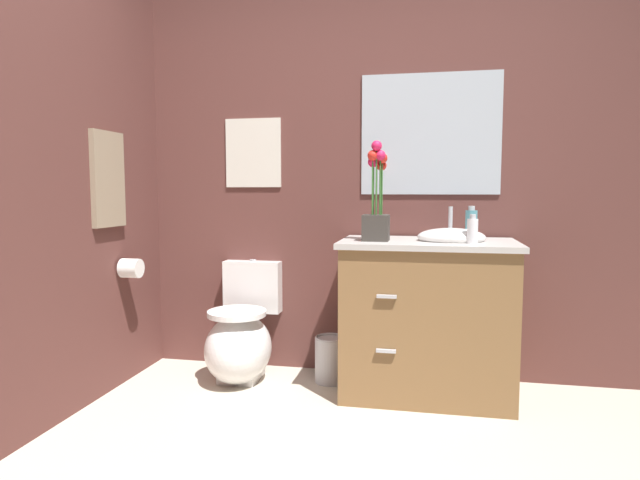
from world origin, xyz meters
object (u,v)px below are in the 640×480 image
object	(u,v)px
toilet	(241,339)
hanging_towel	(108,179)
wall_poster	(253,153)
toilet_paper_roll	(131,268)
lotion_bottle	(472,230)
vanity_cabinet	(427,316)
trash_bin	(330,359)
wall_mirror	(430,134)
flower_vase	(376,203)
soap_bottle	(471,224)

from	to	relation	value
toilet	hanging_towel	xyz separation A→B (m)	(-0.64, -0.30, 0.94)
wall_poster	toilet_paper_roll	world-z (taller)	wall_poster
lotion_bottle	hanging_towel	world-z (taller)	hanging_towel
vanity_cabinet	toilet	bearing A→B (deg)	178.60
trash_bin	toilet_paper_roll	size ratio (longest dim) A/B	2.47
wall_poster	wall_mirror	world-z (taller)	wall_mirror
flower_vase	lotion_bottle	distance (m)	0.52
soap_bottle	flower_vase	bearing A→B (deg)	-163.98
soap_bottle	lotion_bottle	size ratio (longest dim) A/B	1.25
flower_vase	wall_poster	bearing A→B (deg)	156.38
vanity_cabinet	hanging_towel	bearing A→B (deg)	-170.82
lotion_bottle	toilet_paper_roll	bearing A→B (deg)	-178.16
toilet_paper_roll	vanity_cabinet	bearing A→B (deg)	5.82
wall_poster	flower_vase	bearing A→B (deg)	-23.62
trash_bin	hanging_towel	distance (m)	1.61
flower_vase	hanging_towel	xyz separation A→B (m)	(-1.44, -0.22, 0.13)
toilet	wall_mirror	xyz separation A→B (m)	(1.08, 0.27, 1.21)
trash_bin	wall_poster	world-z (taller)	wall_poster
vanity_cabinet	flower_vase	size ratio (longest dim) A/B	1.95
toilet	trash_bin	distance (m)	0.54
vanity_cabinet	flower_vase	bearing A→B (deg)	-168.40
trash_bin	wall_mirror	distance (m)	1.44
toilet	flower_vase	xyz separation A→B (m)	(0.80, -0.08, 0.81)
flower_vase	toilet_paper_roll	bearing A→B (deg)	-175.36
lotion_bottle	wall_poster	world-z (taller)	wall_poster
lotion_bottle	trash_bin	size ratio (longest dim) A/B	0.55
hanging_towel	toilet_paper_roll	distance (m)	0.52
flower_vase	toilet_paper_roll	size ratio (longest dim) A/B	4.83
lotion_bottle	wall_mirror	world-z (taller)	wall_mirror
toilet	toilet_paper_roll	distance (m)	0.76
toilet	vanity_cabinet	size ratio (longest dim) A/B	0.67
wall_poster	toilet_paper_roll	size ratio (longest dim) A/B	3.86
toilet	lotion_bottle	distance (m)	1.47
vanity_cabinet	lotion_bottle	bearing A→B (deg)	-26.66
toilet_paper_roll	trash_bin	bearing A→B (deg)	13.07
soap_bottle	toilet_paper_roll	size ratio (longest dim) A/B	1.69
flower_vase	trash_bin	size ratio (longest dim) A/B	1.95
wall_poster	hanging_towel	world-z (taller)	wall_poster
trash_bin	toilet_paper_roll	distance (m)	1.27
wall_mirror	flower_vase	bearing A→B (deg)	-128.19
toilet	wall_mirror	size ratio (longest dim) A/B	0.86
hanging_towel	toilet_paper_roll	world-z (taller)	hanging_towel
toilet	wall_mirror	bearing A→B (deg)	13.92
trash_bin	wall_mirror	world-z (taller)	wall_mirror
toilet	wall_mirror	world-z (taller)	wall_mirror
soap_bottle	vanity_cabinet	bearing A→B (deg)	-158.76
vanity_cabinet	trash_bin	world-z (taller)	vanity_cabinet
soap_bottle	lotion_bottle	world-z (taller)	soap_bottle
wall_mirror	toilet_paper_roll	bearing A→B (deg)	-164.43
wall_mirror	hanging_towel	distance (m)	1.83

